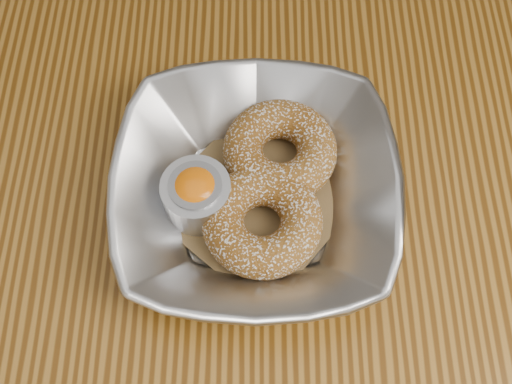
{
  "coord_description": "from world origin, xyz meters",
  "views": [
    {
      "loc": [
        0.04,
        -0.3,
        1.25
      ],
      "look_at": [
        0.04,
        -0.08,
        0.78
      ],
      "focal_mm": 42.0,
      "sensor_mm": 36.0,
      "label": 1
    }
  ],
  "objects_px": {
    "table": "(221,181)",
    "donut_back": "(280,150)",
    "serving_bowl": "(256,192)",
    "donut_front": "(262,221)",
    "ramekin": "(197,194)"
  },
  "relations": [
    {
      "from": "serving_bowl",
      "to": "table",
      "type": "bearing_deg",
      "value": 117.59
    },
    {
      "from": "table",
      "to": "donut_back",
      "type": "xyz_separation_m",
      "value": [
        0.06,
        -0.03,
        0.13
      ]
    },
    {
      "from": "donut_back",
      "to": "ramekin",
      "type": "bearing_deg",
      "value": -147.49
    },
    {
      "from": "donut_back",
      "to": "donut_front",
      "type": "xyz_separation_m",
      "value": [
        -0.02,
        -0.07,
        0.0
      ]
    },
    {
      "from": "serving_bowl",
      "to": "donut_front",
      "type": "distance_m",
      "value": 0.03
    },
    {
      "from": "table",
      "to": "serving_bowl",
      "type": "relative_size",
      "value": 4.85
    },
    {
      "from": "ramekin",
      "to": "table",
      "type": "bearing_deg",
      "value": 81.44
    },
    {
      "from": "table",
      "to": "ramekin",
      "type": "relative_size",
      "value": 19.8
    },
    {
      "from": "serving_bowl",
      "to": "donut_back",
      "type": "relative_size",
      "value": 2.38
    },
    {
      "from": "serving_bowl",
      "to": "ramekin",
      "type": "height_order",
      "value": "serving_bowl"
    },
    {
      "from": "donut_back",
      "to": "serving_bowl",
      "type": "bearing_deg",
      "value": -116.76
    },
    {
      "from": "serving_bowl",
      "to": "ramekin",
      "type": "xyz_separation_m",
      "value": [
        -0.05,
        -0.0,
        0.0
      ]
    },
    {
      "from": "serving_bowl",
      "to": "donut_front",
      "type": "bearing_deg",
      "value": -78.49
    },
    {
      "from": "table",
      "to": "ramekin",
      "type": "xyz_separation_m",
      "value": [
        -0.01,
        -0.08,
        0.13
      ]
    },
    {
      "from": "ramekin",
      "to": "donut_back",
      "type": "bearing_deg",
      "value": 32.51
    }
  ]
}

